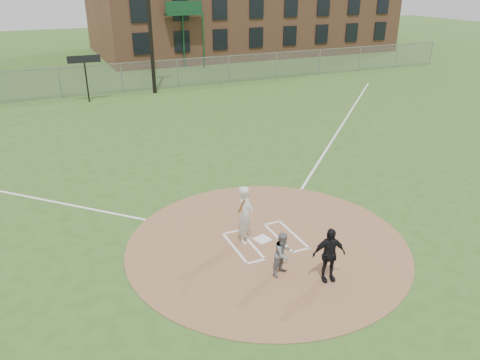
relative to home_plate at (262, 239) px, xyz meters
name	(u,v)px	position (x,y,z in m)	size (l,w,h in m)	color
ground	(267,244)	(0.04, -0.24, -0.03)	(140.00, 140.00, 0.00)	#31591E
dirt_circle	(267,244)	(0.04, -0.24, -0.02)	(8.40, 8.40, 0.02)	#996A48
home_plate	(262,239)	(0.00, 0.00, 0.00)	(0.44, 0.44, 0.03)	white
foul_line_first	(341,127)	(9.04, 8.76, -0.03)	(0.10, 24.00, 0.01)	white
catcher	(283,254)	(-0.29, -1.79, 0.60)	(0.60, 0.47, 1.24)	slate
umpire	(329,255)	(0.66, -2.51, 0.74)	(0.89, 0.37, 1.52)	black
batters_boxes	(265,241)	(0.04, -0.09, -0.01)	(2.08, 1.88, 0.01)	white
batter_at_plate	(246,214)	(-0.49, 0.15, 0.89)	(0.75, 1.09, 1.80)	silver
outfield_fence	(122,78)	(0.04, 21.76, 0.98)	(56.08, 0.08, 2.03)	slate
scoreboard_sign	(84,64)	(-2.46, 19.96, 2.35)	(2.00, 0.10, 2.93)	black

